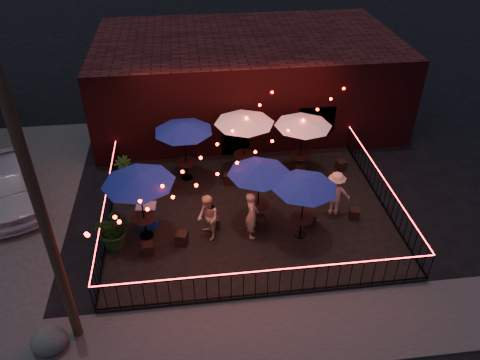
{
  "coord_description": "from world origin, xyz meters",
  "views": [
    {
      "loc": [
        -1.98,
        -11.27,
        10.93
      ],
      "look_at": [
        -0.22,
        2.75,
        1.06
      ],
      "focal_mm": 35.0,
      "sensor_mm": 36.0,
      "label": 1
    }
  ],
  "objects_px": {
    "utility_pole": "(44,224)",
    "cafe_table_3": "(244,119)",
    "cafe_table_2": "(259,170)",
    "cafe_table_5": "(303,122)",
    "cafe_table_0": "(138,179)",
    "cooler": "(147,215)",
    "cafe_table_4": "(305,184)",
    "cafe_table_1": "(183,128)",
    "boulder": "(49,341)"
  },
  "relations": [
    {
      "from": "cafe_table_5",
      "to": "cooler",
      "type": "relative_size",
      "value": 2.92
    },
    {
      "from": "cafe_table_3",
      "to": "cafe_table_4",
      "type": "xyz_separation_m",
      "value": [
        1.39,
        -4.18,
        -0.22
      ]
    },
    {
      "from": "cafe_table_3",
      "to": "cafe_table_5",
      "type": "xyz_separation_m",
      "value": [
        2.26,
        -0.32,
        -0.1
      ]
    },
    {
      "from": "cafe_table_0",
      "to": "cooler",
      "type": "distance_m",
      "value": 2.01
    },
    {
      "from": "cafe_table_1",
      "to": "cafe_table_3",
      "type": "relative_size",
      "value": 1.15
    },
    {
      "from": "cooler",
      "to": "boulder",
      "type": "relative_size",
      "value": 0.95
    },
    {
      "from": "cooler",
      "to": "cafe_table_3",
      "type": "bearing_deg",
      "value": 42.98
    },
    {
      "from": "utility_pole",
      "to": "boulder",
      "type": "relative_size",
      "value": 8.6
    },
    {
      "from": "cafe_table_0",
      "to": "boulder",
      "type": "distance_m",
      "value": 5.23
    },
    {
      "from": "cafe_table_2",
      "to": "cafe_table_4",
      "type": "height_order",
      "value": "cafe_table_2"
    },
    {
      "from": "cooler",
      "to": "boulder",
      "type": "height_order",
      "value": "cooler"
    },
    {
      "from": "cafe_table_2",
      "to": "boulder",
      "type": "bearing_deg",
      "value": -144.58
    },
    {
      "from": "cafe_table_0",
      "to": "utility_pole",
      "type": "bearing_deg",
      "value": -115.09
    },
    {
      "from": "cafe_table_0",
      "to": "cafe_table_1",
      "type": "distance_m",
      "value": 3.67
    },
    {
      "from": "cafe_table_0",
      "to": "cafe_table_2",
      "type": "height_order",
      "value": "cafe_table_0"
    },
    {
      "from": "cafe_table_0",
      "to": "cooler",
      "type": "xyz_separation_m",
      "value": [
        0.05,
        0.56,
        -1.93
      ]
    },
    {
      "from": "utility_pole",
      "to": "cafe_table_2",
      "type": "relative_size",
      "value": 3.38
    },
    {
      "from": "cafe_table_3",
      "to": "cafe_table_5",
      "type": "height_order",
      "value": "cafe_table_3"
    },
    {
      "from": "cafe_table_0",
      "to": "cafe_table_5",
      "type": "height_order",
      "value": "cafe_table_0"
    },
    {
      "from": "utility_pole",
      "to": "cafe_table_2",
      "type": "distance_m",
      "value": 7.17
    },
    {
      "from": "boulder",
      "to": "cafe_table_0",
      "type": "bearing_deg",
      "value": 60.05
    },
    {
      "from": "cafe_table_0",
      "to": "cafe_table_2",
      "type": "relative_size",
      "value": 1.14
    },
    {
      "from": "cafe_table_2",
      "to": "cafe_table_5",
      "type": "bearing_deg",
      "value": 52.98
    },
    {
      "from": "cafe_table_1",
      "to": "cafe_table_4",
      "type": "distance_m",
      "value": 5.45
    },
    {
      "from": "cafe_table_2",
      "to": "cafe_table_5",
      "type": "xyz_separation_m",
      "value": [
        2.19,
        2.91,
        0.11
      ]
    },
    {
      "from": "cafe_table_3",
      "to": "cafe_table_4",
      "type": "bearing_deg",
      "value": -71.57
    },
    {
      "from": "cafe_table_4",
      "to": "cafe_table_3",
      "type": "bearing_deg",
      "value": 108.43
    },
    {
      "from": "cafe_table_2",
      "to": "cooler",
      "type": "height_order",
      "value": "cafe_table_2"
    },
    {
      "from": "cafe_table_4",
      "to": "cafe_table_5",
      "type": "bearing_deg",
      "value": 77.43
    },
    {
      "from": "cafe_table_1",
      "to": "cafe_table_3",
      "type": "height_order",
      "value": "cafe_table_3"
    },
    {
      "from": "utility_pole",
      "to": "cafe_table_3",
      "type": "relative_size",
      "value": 3.07
    },
    {
      "from": "cafe_table_2",
      "to": "cafe_table_3",
      "type": "xyz_separation_m",
      "value": [
        -0.06,
        3.22,
        0.21
      ]
    },
    {
      "from": "cafe_table_0",
      "to": "cafe_table_2",
      "type": "bearing_deg",
      "value": 5.17
    },
    {
      "from": "cafe_table_4",
      "to": "cafe_table_5",
      "type": "xyz_separation_m",
      "value": [
        0.86,
        3.87,
        0.12
      ]
    },
    {
      "from": "cafe_table_2",
      "to": "cafe_table_5",
      "type": "distance_m",
      "value": 3.64
    },
    {
      "from": "cafe_table_0",
      "to": "cafe_table_4",
      "type": "xyz_separation_m",
      "value": [
        5.25,
        -0.61,
        -0.23
      ]
    },
    {
      "from": "utility_pole",
      "to": "cafe_table_1",
      "type": "distance_m",
      "value": 7.92
    },
    {
      "from": "cooler",
      "to": "cafe_table_1",
      "type": "bearing_deg",
      "value": 67.08
    },
    {
      "from": "utility_pole",
      "to": "cafe_table_5",
      "type": "distance_m",
      "value": 10.62
    },
    {
      "from": "utility_pole",
      "to": "cooler",
      "type": "relative_size",
      "value": 9.03
    },
    {
      "from": "cafe_table_5",
      "to": "boulder",
      "type": "relative_size",
      "value": 2.78
    },
    {
      "from": "cafe_table_3",
      "to": "cooler",
      "type": "distance_m",
      "value": 5.23
    },
    {
      "from": "cafe_table_0",
      "to": "cooler",
      "type": "height_order",
      "value": "cafe_table_0"
    },
    {
      "from": "cafe_table_5",
      "to": "cooler",
      "type": "distance_m",
      "value": 6.89
    },
    {
      "from": "cooler",
      "to": "boulder",
      "type": "bearing_deg",
      "value": -112.77
    },
    {
      "from": "cafe_table_0",
      "to": "cafe_table_3",
      "type": "xyz_separation_m",
      "value": [
        3.86,
        3.58,
        -0.01
      ]
    },
    {
      "from": "cooler",
      "to": "cafe_table_4",
      "type": "bearing_deg",
      "value": -8.03
    },
    {
      "from": "cafe_table_3",
      "to": "boulder",
      "type": "xyz_separation_m",
      "value": [
        -6.23,
        -7.7,
        -2.17
      ]
    },
    {
      "from": "cafe_table_1",
      "to": "cafe_table_5",
      "type": "distance_m",
      "value": 4.61
    },
    {
      "from": "cooler",
      "to": "boulder",
      "type": "distance_m",
      "value": 5.27
    }
  ]
}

